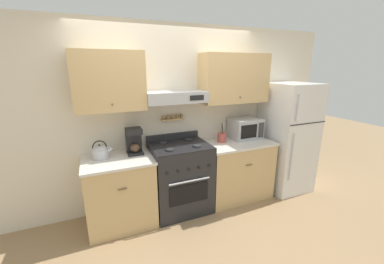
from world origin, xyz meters
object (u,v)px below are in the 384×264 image
at_px(utensil_crock, 222,137).
at_px(coffee_maker, 134,141).
at_px(stove_range, 180,177).
at_px(refrigerator, 287,137).
at_px(microwave, 245,128).
at_px(tea_kettle, 100,152).

bearing_deg(utensil_crock, coffee_maker, 178.88).
bearing_deg(utensil_crock, stove_range, -172.32).
bearing_deg(refrigerator, utensil_crock, 172.74).
xyz_separation_m(stove_range, microwave, (1.13, 0.11, 0.57)).
xyz_separation_m(tea_kettle, coffee_maker, (0.42, 0.03, 0.08)).
xyz_separation_m(refrigerator, tea_kettle, (-2.84, 0.15, 0.11)).
bearing_deg(coffee_maker, refrigerator, -4.02).
relative_size(stove_range, coffee_maker, 3.12).
xyz_separation_m(refrigerator, utensil_crock, (-1.14, 0.15, 0.10)).
xyz_separation_m(stove_range, refrigerator, (1.84, -0.05, 0.38)).
relative_size(tea_kettle, utensil_crock, 0.85).
distance_m(stove_range, refrigerator, 1.88).
xyz_separation_m(stove_range, tea_kettle, (-1.00, 0.09, 0.50)).
distance_m(refrigerator, utensil_crock, 1.15).
height_order(refrigerator, coffee_maker, refrigerator).
bearing_deg(microwave, utensil_crock, -177.62).
bearing_deg(refrigerator, tea_kettle, 177.07).
bearing_deg(microwave, coffee_maker, 179.76).
distance_m(coffee_maker, microwave, 1.71).
bearing_deg(stove_range, tea_kettle, 174.60).
bearing_deg(coffee_maker, stove_range, -11.61).
distance_m(microwave, utensil_crock, 0.44).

